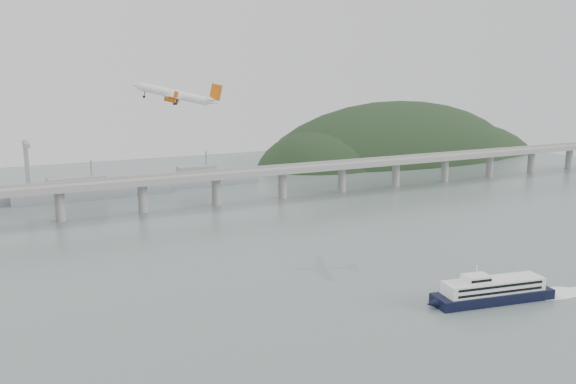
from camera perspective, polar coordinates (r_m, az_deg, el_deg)
ground at (r=235.48m, az=6.25°, el=-10.95°), size 900.00×900.00×0.00m
bridge at (r=406.13m, az=-9.55°, el=0.94°), size 800.00×22.00×23.90m
headland at (r=663.59m, az=11.04°, el=1.56°), size 365.00×155.00×156.00m
ferry at (r=254.62m, az=18.62°, el=-8.76°), size 81.09×24.36×15.37m
airliner at (r=275.25m, az=-10.38°, el=8.93°), size 37.48×35.29×11.93m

